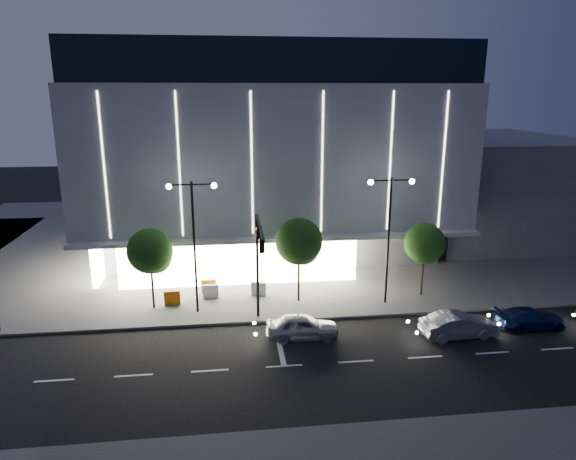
% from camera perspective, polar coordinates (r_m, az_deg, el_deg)
% --- Properties ---
extents(ground, '(160.00, 160.00, 0.00)m').
position_cam_1_polar(ground, '(30.08, -4.67, -13.64)').
color(ground, black).
rests_on(ground, ground).
extents(sidewalk_museum, '(70.00, 40.00, 0.15)m').
position_cam_1_polar(sidewalk_museum, '(52.70, -0.34, -0.66)').
color(sidewalk_museum, '#474747').
rests_on(sidewalk_museum, ground).
extents(museum, '(30.00, 25.80, 18.00)m').
position_cam_1_polar(museum, '(49.08, -2.50, 9.10)').
color(museum, '#4C4C51').
rests_on(museum, ground).
extents(annex_building, '(16.00, 20.00, 10.00)m').
position_cam_1_polar(annex_building, '(57.83, 20.87, 4.77)').
color(annex_building, '#4C4C51').
rests_on(annex_building, ground).
extents(traffic_mast, '(0.33, 5.89, 7.07)m').
position_cam_1_polar(traffic_mast, '(31.21, -3.29, -2.46)').
color(traffic_mast, black).
rests_on(traffic_mast, ground).
extents(street_lamp_west, '(3.16, 0.36, 9.00)m').
position_cam_1_polar(street_lamp_west, '(33.53, -10.45, 0.21)').
color(street_lamp_west, black).
rests_on(street_lamp_west, ground).
extents(street_lamp_east, '(3.16, 0.36, 9.00)m').
position_cam_1_polar(street_lamp_east, '(35.16, 11.19, 0.87)').
color(street_lamp_east, black).
rests_on(street_lamp_east, ground).
extents(tree_left, '(3.02, 3.02, 5.72)m').
position_cam_1_polar(tree_left, '(35.35, -15.03, -2.53)').
color(tree_left, black).
rests_on(tree_left, ground).
extents(tree_mid, '(3.25, 3.25, 6.15)m').
position_cam_1_polar(tree_mid, '(35.22, 1.25, -1.56)').
color(tree_mid, black).
rests_on(tree_mid, ground).
extents(tree_right, '(2.91, 2.91, 5.51)m').
position_cam_1_polar(tree_right, '(37.65, 14.94, -1.68)').
color(tree_right, black).
rests_on(tree_right, ground).
extents(car_lead, '(4.50, 2.05, 1.50)m').
position_cam_1_polar(car_lead, '(31.46, 1.62, -10.70)').
color(car_lead, '#9DA0A5').
rests_on(car_lead, ground).
extents(car_second, '(4.72, 1.94, 1.52)m').
position_cam_1_polar(car_second, '(33.25, 18.43, -10.01)').
color(car_second, '#AAAEB2').
rests_on(car_second, ground).
extents(car_third, '(4.42, 1.82, 1.28)m').
position_cam_1_polar(car_third, '(36.18, 25.33, -8.85)').
color(car_third, navy).
rests_on(car_third, ground).
extents(barrier_a, '(1.11, 0.28, 1.00)m').
position_cam_1_polar(barrier_a, '(36.66, -12.73, -7.37)').
color(barrier_a, orange).
rests_on(barrier_a, sidewalk_museum).
extents(barrier_b, '(1.10, 0.26, 1.00)m').
position_cam_1_polar(barrier_b, '(37.29, -8.57, -6.76)').
color(barrier_b, silver).
rests_on(barrier_b, sidewalk_museum).
extents(barrier_c, '(1.11, 0.32, 1.00)m').
position_cam_1_polar(barrier_c, '(38.22, -8.79, -6.21)').
color(barrier_c, '#CD5F0B').
rests_on(barrier_c, sidewalk_museum).
extents(barrier_d, '(1.12, 0.59, 1.00)m').
position_cam_1_polar(barrier_d, '(37.37, -3.27, -6.55)').
color(barrier_d, '#BDBDBD').
rests_on(barrier_d, sidewalk_museum).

